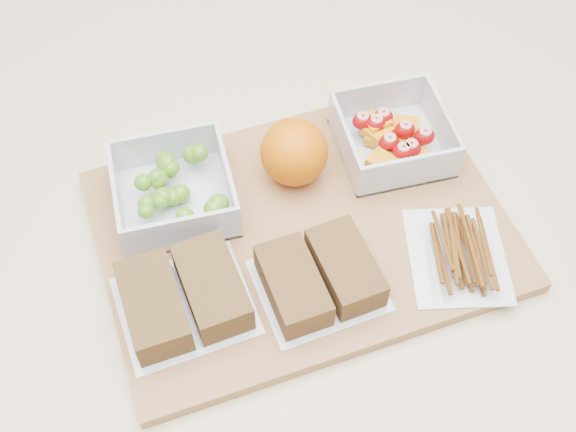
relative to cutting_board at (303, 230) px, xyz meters
name	(u,v)px	position (x,y,z in m)	size (l,w,h in m)	color
counter	(281,378)	(-0.02, 0.02, -0.46)	(1.20, 0.90, 0.90)	beige
cutting_board	(303,230)	(0.00, 0.00, 0.00)	(0.42, 0.30, 0.02)	#A07242
grape_container	(176,190)	(-0.12, 0.06, 0.03)	(0.12, 0.12, 0.05)	silver
fruit_container	(392,138)	(0.12, 0.08, 0.03)	(0.12, 0.12, 0.05)	silver
orange	(294,152)	(0.01, 0.07, 0.04)	(0.07, 0.07, 0.07)	#DA6405
sandwich_bag_left	(183,297)	(-0.14, -0.06, 0.03)	(0.14, 0.13, 0.04)	silver
sandwich_bag_center	(319,277)	(0.00, -0.07, 0.03)	(0.13, 0.12, 0.04)	silver
pretzel_bag	(459,250)	(0.14, -0.08, 0.02)	(0.12, 0.14, 0.03)	silver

